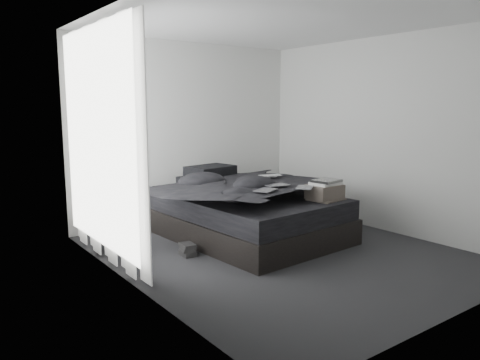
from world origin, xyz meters
TOP-DOWN VIEW (x-y plane):
  - floor at (0.00, 0.00)m, footprint 3.60×4.20m
  - ceiling at (0.00, 0.00)m, footprint 3.60×4.20m
  - wall_back at (0.00, 2.10)m, footprint 3.60×0.01m
  - wall_front at (0.00, -2.10)m, footprint 3.60×0.01m
  - wall_left at (-1.80, 0.00)m, footprint 0.01×4.20m
  - wall_right at (1.80, 0.00)m, footprint 0.01×4.20m
  - window_left at (-1.78, 0.90)m, footprint 0.02×2.00m
  - curtain_left at (-1.73, 0.90)m, footprint 0.06×2.12m
  - bed at (0.09, 0.73)m, footprint 1.85×2.37m
  - mattress at (0.09, 0.73)m, footprint 1.78×2.30m
  - duvet at (0.09, 0.67)m, footprint 1.79×2.04m
  - pillow_lower at (-0.02, 1.60)m, footprint 0.71×0.50m
  - pillow_upper at (0.06, 1.58)m, footprint 0.70×0.54m
  - laptop at (0.50, 0.81)m, footprint 0.41×0.32m
  - comic_a at (-0.15, 0.11)m, footprint 0.34×0.29m
  - comic_b at (0.17, 0.29)m, footprint 0.31×0.23m
  - comic_c at (0.33, -0.03)m, footprint 0.34×0.32m
  - side_stand at (-1.56, 1.29)m, footprint 0.47×0.47m
  - papers at (-1.55, 1.28)m, footprint 0.29×0.22m
  - floor_books at (-0.93, 0.54)m, footprint 0.17×0.22m
  - box_lower at (0.67, -0.05)m, footprint 0.45×0.36m
  - box_mid at (0.68, -0.06)m, footprint 0.44×0.37m
  - box_upper at (0.66, -0.05)m, footprint 0.39×0.31m
  - art_book_white at (0.67, -0.05)m, footprint 0.34×0.28m
  - art_book_snake at (0.68, -0.06)m, footprint 0.36×0.30m

SIDE VIEW (x-z plane):
  - floor at x=0.00m, z-range -0.01..0.01m
  - floor_books at x=-0.93m, z-range 0.00..0.14m
  - bed at x=0.09m, z-range 0.00..0.31m
  - box_lower at x=0.67m, z-range 0.00..0.32m
  - side_stand at x=-1.56m, z-range 0.00..0.71m
  - mattress at x=0.09m, z-range 0.31..0.55m
  - box_mid at x=0.68m, z-range 0.32..0.57m
  - pillow_lower at x=-0.02m, z-range 0.55..0.70m
  - box_upper at x=0.66m, z-range 0.57..0.74m
  - duvet at x=0.09m, z-range 0.55..0.81m
  - papers at x=-1.55m, z-range 0.71..0.73m
  - art_book_white at x=0.67m, z-range 0.74..0.77m
  - pillow_upper at x=0.06m, z-range 0.70..0.85m
  - art_book_snake at x=0.68m, z-range 0.77..0.80m
  - comic_a at x=-0.15m, z-range 0.81..0.82m
  - comic_b at x=0.17m, z-range 0.82..0.83m
  - laptop at x=0.50m, z-range 0.81..0.84m
  - comic_c at x=0.33m, z-range 0.83..0.84m
  - curtain_left at x=-1.73m, z-range 0.04..2.52m
  - wall_back at x=0.00m, z-range 0.00..2.60m
  - wall_front at x=0.00m, z-range 0.00..2.60m
  - wall_left at x=-1.80m, z-range 0.00..2.60m
  - wall_right at x=1.80m, z-range 0.00..2.60m
  - window_left at x=-1.78m, z-range 0.20..2.50m
  - ceiling at x=0.00m, z-range 2.60..2.60m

